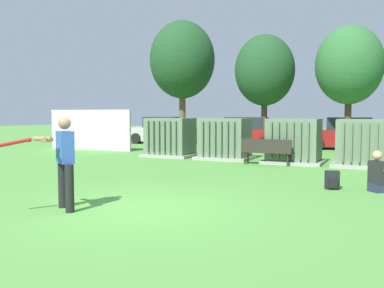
% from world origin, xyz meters
% --- Properties ---
extents(ground_plane, '(96.00, 96.00, 0.00)m').
position_xyz_m(ground_plane, '(0.00, 0.00, 0.00)').
color(ground_plane, '#51933D').
extents(fence_panel, '(4.80, 0.12, 2.00)m').
position_xyz_m(fence_panel, '(-9.37, 10.50, 1.00)').
color(fence_panel, beige).
rests_on(fence_panel, ground).
extents(transformer_west, '(2.10, 1.70, 1.62)m').
position_xyz_m(transformer_west, '(-4.14, 9.22, 0.79)').
color(transformer_west, '#9E9B93').
rests_on(transformer_west, ground).
extents(transformer_mid_west, '(2.10, 1.70, 1.62)m').
position_xyz_m(transformer_mid_west, '(-1.65, 9.15, 0.79)').
color(transformer_mid_west, '#9E9B93').
rests_on(transformer_mid_west, ground).
extents(transformer_mid_east, '(2.10, 1.70, 1.62)m').
position_xyz_m(transformer_mid_east, '(1.12, 8.86, 0.79)').
color(transformer_mid_east, '#9E9B93').
rests_on(transformer_mid_east, ground).
extents(transformer_east, '(2.10, 1.70, 1.62)m').
position_xyz_m(transformer_east, '(3.53, 8.83, 0.79)').
color(transformer_east, '#9E9B93').
rests_on(transformer_east, ground).
extents(park_bench, '(1.81, 0.47, 0.92)m').
position_xyz_m(park_bench, '(0.37, 7.92, 0.54)').
color(park_bench, '#2D2823').
rests_on(park_bench, ground).
extents(batter, '(1.12, 1.47, 1.74)m').
position_xyz_m(batter, '(-1.20, -0.63, 0.98)').
color(batter, black).
rests_on(batter, ground).
extents(seated_spectator, '(0.76, 0.72, 0.96)m').
position_xyz_m(seated_spectator, '(4.12, 3.95, 0.38)').
color(seated_spectator, '#282D4C').
rests_on(seated_spectator, ground).
extents(backpack, '(0.37, 0.33, 0.44)m').
position_xyz_m(backpack, '(3.07, 3.84, 0.21)').
color(backpack, black).
rests_on(backpack, ground).
extents(tree_left, '(3.70, 3.70, 7.07)m').
position_xyz_m(tree_left, '(-6.61, 15.39, 4.85)').
color(tree_left, brown).
rests_on(tree_left, ground).
extents(tree_center_left, '(3.06, 3.06, 5.86)m').
position_xyz_m(tree_center_left, '(-1.69, 15.01, 4.02)').
color(tree_center_left, '#4C3828').
rests_on(tree_center_left, ground).
extents(tree_center_right, '(3.10, 3.10, 5.92)m').
position_xyz_m(tree_center_right, '(2.44, 14.66, 4.06)').
color(tree_center_right, '#4C3828').
rests_on(tree_center_right, ground).
extents(parked_car_leftmost, '(4.22, 1.96, 1.62)m').
position_xyz_m(parked_car_leftmost, '(-8.24, 15.98, 0.75)').
color(parked_car_leftmost, '#B2B2B7').
rests_on(parked_car_leftmost, ground).
extents(parked_car_left_of_center, '(4.30, 2.13, 1.62)m').
position_xyz_m(parked_car_left_of_center, '(-2.92, 15.52, 0.75)').
color(parked_car_left_of_center, maroon).
rests_on(parked_car_left_of_center, ground).
extents(parked_car_right_of_center, '(4.28, 2.08, 1.62)m').
position_xyz_m(parked_car_right_of_center, '(2.29, 16.17, 0.75)').
color(parked_car_right_of_center, maroon).
rests_on(parked_car_right_of_center, ground).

